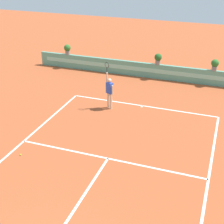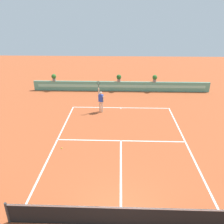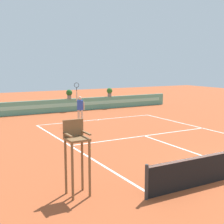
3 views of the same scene
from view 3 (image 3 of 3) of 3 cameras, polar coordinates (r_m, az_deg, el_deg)
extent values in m
plane|color=#A84C28|center=(16.06, 6.73, -4.63)|extent=(60.00, 60.00, 0.00)
cube|color=white|center=(21.01, -2.70, -1.41)|extent=(8.22, 0.10, 0.01)
cube|color=white|center=(16.37, 5.91, -4.34)|extent=(8.22, 0.10, 0.01)
cube|color=white|center=(13.96, 13.52, -6.83)|extent=(0.10, 6.40, 0.01)
cube|color=white|center=(14.06, -6.94, -6.53)|extent=(0.10, 11.89, 0.01)
cube|color=white|center=(18.68, 17.14, -3.06)|extent=(0.10, 11.89, 0.01)
cube|color=white|center=(20.92, -2.57, -1.45)|extent=(0.10, 0.20, 0.01)
cylinder|color=#333333|center=(8.78, 6.31, -12.59)|extent=(0.10, 0.10, 1.00)
cube|color=#599E84|center=(25.00, -7.30, 1.30)|extent=(18.00, 0.20, 1.00)
cube|color=#87CCB2|center=(24.90, -7.21, 1.38)|extent=(17.10, 0.01, 0.28)
cylinder|color=brown|center=(8.65, -7.22, -10.81)|extent=(0.07, 0.07, 1.60)
cylinder|color=brown|center=(8.84, -4.10, -10.33)|extent=(0.07, 0.07, 1.60)
cylinder|color=brown|center=(9.10, -8.44, -9.84)|extent=(0.07, 0.07, 1.60)
cylinder|color=brown|center=(9.28, -5.45, -9.41)|extent=(0.07, 0.07, 1.60)
cube|color=brown|center=(8.74, -6.39, -4.93)|extent=(0.60, 0.60, 0.06)
cube|color=brown|center=(8.92, -7.09, -2.88)|extent=(0.60, 0.06, 0.48)
cube|color=brown|center=(8.61, -8.07, -4.14)|extent=(0.06, 0.60, 0.04)
cube|color=brown|center=(8.81, -4.79, -3.79)|extent=(0.06, 0.60, 0.04)
cylinder|color=beige|center=(19.45, -5.50, -0.92)|extent=(0.14, 0.14, 0.90)
cylinder|color=beige|center=(19.46, -6.09, -0.92)|extent=(0.14, 0.14, 0.90)
cube|color=#2D4CB7|center=(19.35, -5.83, 1.27)|extent=(0.42, 0.36, 0.60)
sphere|color=beige|center=(19.30, -5.85, 2.53)|extent=(0.22, 0.22, 0.22)
cylinder|color=beige|center=(19.30, -6.45, 2.88)|extent=(0.09, 0.09, 0.55)
cylinder|color=black|center=(19.26, -6.47, 4.13)|extent=(0.04, 0.04, 0.24)
torus|color=#262626|center=(19.24, -6.49, 4.90)|extent=(0.29, 0.17, 0.31)
cylinder|color=beige|center=(19.34, -5.18, 1.13)|extent=(0.09, 0.09, 0.50)
sphere|color=#CCE033|center=(13.73, -3.98, -6.73)|extent=(0.07, 0.07, 0.07)
cylinder|color=gray|center=(24.85, -7.79, 2.73)|extent=(0.32, 0.32, 0.28)
sphere|color=#235B23|center=(24.82, -7.81, 3.52)|extent=(0.48, 0.48, 0.48)
cylinder|color=gray|center=(26.37, -0.45, 3.15)|extent=(0.32, 0.32, 0.28)
sphere|color=#2D6B28|center=(26.34, -0.45, 3.89)|extent=(0.48, 0.48, 0.48)
camera|label=1|loc=(14.14, 53.72, 22.91)|focal=52.94mm
camera|label=2|loc=(9.93, 63.75, 28.12)|focal=37.25mm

